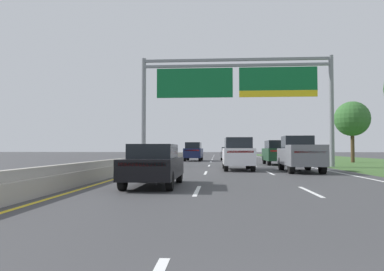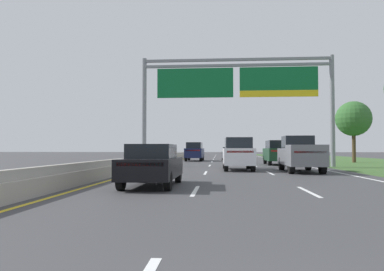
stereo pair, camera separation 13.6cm
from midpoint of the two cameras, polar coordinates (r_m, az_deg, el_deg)
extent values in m
plane|color=#3D3D3F|center=(36.72, 5.70, -4.25)|extent=(220.00, 220.00, 0.00)
cube|color=white|center=(12.28, 0.48, -8.62)|extent=(0.14, 3.00, 0.01)
cube|color=white|center=(21.24, 1.96, -5.85)|extent=(0.14, 3.00, 0.01)
cube|color=white|center=(30.22, 2.56, -4.72)|extent=(0.14, 3.00, 0.01)
cube|color=white|center=(39.21, 2.88, -4.11)|extent=(0.14, 3.00, 0.01)
cube|color=white|center=(48.20, 3.08, -3.73)|extent=(0.14, 3.00, 0.01)
cube|color=white|center=(57.20, 3.22, -3.46)|extent=(0.14, 3.00, 0.01)
cube|color=white|center=(66.19, 3.32, -3.27)|extent=(0.14, 3.00, 0.01)
cube|color=white|center=(75.19, 3.40, -3.13)|extent=(0.14, 3.00, 0.01)
cube|color=white|center=(84.19, 3.46, -3.01)|extent=(0.14, 3.00, 0.01)
cube|color=white|center=(12.61, 17.70, -8.35)|extent=(0.14, 3.00, 0.01)
cube|color=white|center=(21.43, 11.95, -5.77)|extent=(0.14, 3.00, 0.01)
cube|color=white|center=(30.35, 9.58, -4.68)|extent=(0.14, 3.00, 0.01)
cube|color=white|center=(39.31, 8.30, -4.08)|extent=(0.14, 3.00, 0.01)
cube|color=white|center=(48.29, 7.49, -3.71)|extent=(0.14, 3.00, 0.01)
cube|color=white|center=(57.27, 6.93, -3.45)|extent=(0.14, 3.00, 0.01)
cube|color=white|center=(66.26, 6.53, -3.26)|extent=(0.14, 3.00, 0.01)
cube|color=white|center=(75.25, 6.22, -3.12)|extent=(0.14, 3.00, 0.01)
cube|color=white|center=(84.24, 5.98, -3.00)|extent=(0.14, 3.00, 0.01)
cube|color=white|center=(37.37, 14.81, -4.14)|extent=(0.16, 106.00, 0.01)
cube|color=gold|center=(37.01, -3.49, -4.23)|extent=(0.16, 106.00, 0.01)
cube|color=#3D602D|center=(39.67, 26.33, -3.86)|extent=(14.00, 110.00, 0.02)
cube|color=#A8A399|center=(37.10, -4.56, -3.80)|extent=(0.60, 110.00, 0.55)
cube|color=#A8A399|center=(37.09, -4.56, -3.15)|extent=(0.25, 110.00, 0.30)
cylinder|color=gray|center=(29.47, -7.71, 3.65)|extent=(0.36, 0.36, 8.65)
cylinder|color=gray|center=(30.16, 20.86, 3.63)|extent=(0.36, 0.36, 8.65)
cube|color=gray|center=(29.60, 6.72, 11.68)|extent=(14.70, 0.24, 0.20)
cube|color=gray|center=(29.49, 6.72, 10.83)|extent=(14.70, 0.24, 0.20)
cube|color=#0C602D|center=(29.06, 0.27, 8.21)|extent=(6.00, 0.12, 2.33)
cube|color=#0C602D|center=(29.42, 13.15, 8.64)|extent=(6.00, 0.12, 1.83)
cube|color=yellow|center=(29.23, 13.17, 6.39)|extent=(6.00, 0.12, 0.50)
cube|color=slate|center=(23.11, 16.37, -3.18)|extent=(2.13, 5.45, 1.00)
cube|color=black|center=(23.94, 15.96, -1.02)|extent=(1.76, 1.94, 0.78)
cube|color=#B21414|center=(20.50, 17.79, -2.48)|extent=(1.68, 0.12, 0.12)
cube|color=slate|center=(21.41, 17.24, -1.66)|extent=(2.04, 1.99, 0.20)
cylinder|color=black|center=(24.79, 13.63, -4.28)|extent=(0.32, 0.85, 0.84)
cylinder|color=black|center=(25.09, 17.49, -4.22)|extent=(0.32, 0.85, 0.84)
cylinder|color=black|center=(21.16, 15.08, -4.66)|extent=(0.32, 0.85, 0.84)
cylinder|color=black|center=(21.52, 19.56, -4.57)|extent=(0.32, 0.85, 0.84)
cube|color=black|center=(13.82, -6.25, -5.02)|extent=(1.83, 4.40, 0.72)
cube|color=black|center=(13.75, -6.28, -2.45)|extent=(1.57, 2.30, 0.52)
cube|color=#B21414|center=(11.69, -8.14, -4.49)|extent=(1.53, 0.08, 0.12)
cylinder|color=black|center=(15.46, -8.19, -6.03)|extent=(0.22, 0.66, 0.66)
cylinder|color=black|center=(15.21, -2.26, -6.12)|extent=(0.22, 0.66, 0.66)
cylinder|color=black|center=(12.56, -11.10, -6.94)|extent=(0.22, 0.66, 0.66)
cylinder|color=black|center=(12.25, -3.80, -7.10)|extent=(0.22, 0.66, 0.66)
cube|color=#161E47|center=(41.66, 0.16, -2.75)|extent=(2.01, 4.74, 1.05)
cube|color=black|center=(41.51, 0.14, -1.56)|extent=(1.70, 3.04, 0.68)
cube|color=#B21414|center=(39.36, -0.14, -2.33)|extent=(1.60, 0.12, 0.12)
cylinder|color=black|center=(43.34, -0.73, -3.42)|extent=(0.28, 0.77, 0.76)
cylinder|color=black|center=(43.20, 1.44, -3.42)|extent=(0.28, 0.77, 0.76)
cylinder|color=black|center=(40.16, -1.21, -3.52)|extent=(0.28, 0.77, 0.76)
cylinder|color=black|center=(40.01, 1.13, -3.53)|extent=(0.28, 0.77, 0.76)
cube|color=#B2B5BA|center=(45.08, 5.60, -2.96)|extent=(1.92, 4.44, 0.72)
cube|color=black|center=(45.02, 5.60, -2.17)|extent=(1.61, 2.33, 0.52)
cube|color=#B21414|center=(42.92, 5.62, -2.72)|extent=(1.53, 0.11, 0.12)
cylinder|color=black|center=(46.58, 4.61, -3.38)|extent=(0.23, 0.66, 0.66)
cylinder|color=black|center=(46.60, 6.58, -3.37)|extent=(0.23, 0.66, 0.66)
cylinder|color=black|center=(43.59, 4.57, -3.47)|extent=(0.23, 0.66, 0.66)
cylinder|color=black|center=(43.60, 6.67, -3.46)|extent=(0.23, 0.66, 0.66)
cube|color=#193D23|center=(32.70, 12.88, -2.89)|extent=(1.92, 4.71, 1.05)
cube|color=black|center=(32.55, 12.90, -1.37)|extent=(1.64, 3.01, 0.68)
cube|color=#B21414|center=(30.41, 13.53, -2.35)|extent=(1.60, 0.09, 0.12)
cylinder|color=black|center=(34.18, 11.11, -3.74)|extent=(0.26, 0.76, 0.76)
cylinder|color=black|center=(34.42, 13.83, -3.71)|extent=(0.26, 0.76, 0.76)
cylinder|color=black|center=(31.01, 11.83, -3.91)|extent=(0.26, 0.76, 0.76)
cylinder|color=black|center=(31.27, 14.82, -3.87)|extent=(0.26, 0.76, 0.76)
cube|color=silver|center=(24.20, 6.99, -3.23)|extent=(1.95, 4.72, 1.05)
cube|color=black|center=(24.04, 7.01, -1.18)|extent=(1.67, 3.02, 0.68)
cube|color=#B21414|center=(21.89, 7.37, -2.53)|extent=(1.60, 0.10, 0.12)
cylinder|color=black|center=(25.77, 4.95, -4.34)|extent=(0.27, 0.76, 0.76)
cylinder|color=black|center=(25.87, 8.59, -4.31)|extent=(0.27, 0.76, 0.76)
cylinder|color=black|center=(22.58, 5.17, -4.66)|extent=(0.27, 0.76, 0.76)
cylinder|color=black|center=(22.69, 9.33, -4.63)|extent=(0.27, 0.76, 0.76)
cylinder|color=#4C3823|center=(40.09, 23.73, -1.74)|extent=(0.36, 0.36, 3.02)
sphere|color=#33662D|center=(40.20, 23.67, 2.42)|extent=(3.51, 3.51, 3.51)
camera|label=1|loc=(0.07, -90.17, 0.01)|focal=34.11mm
camera|label=2|loc=(0.07, 89.83, -0.01)|focal=34.11mm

